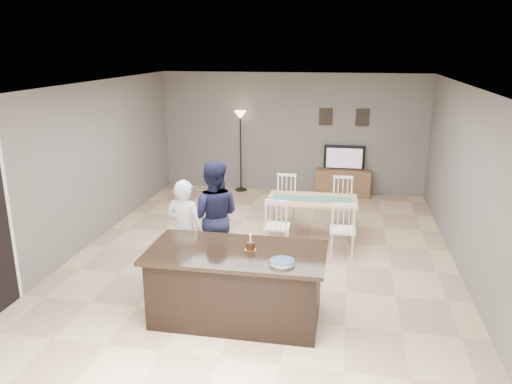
% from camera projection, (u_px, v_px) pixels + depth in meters
% --- Properties ---
extents(floor, '(8.00, 8.00, 0.00)m').
position_uv_depth(floor, '(262.00, 259.00, 7.95)').
color(floor, tan).
rests_on(floor, ground).
extents(room_shell, '(8.00, 8.00, 8.00)m').
position_uv_depth(room_shell, '(262.00, 156.00, 7.47)').
color(room_shell, slate).
rests_on(room_shell, floor).
extents(kitchen_island, '(2.15, 1.10, 0.90)m').
position_uv_depth(kitchen_island, '(237.00, 284.00, 6.12)').
color(kitchen_island, black).
rests_on(kitchen_island, floor).
extents(tv_console, '(1.20, 0.40, 0.60)m').
position_uv_depth(tv_console, '(343.00, 183.00, 11.21)').
color(tv_console, brown).
rests_on(tv_console, floor).
extents(television, '(0.91, 0.12, 0.53)m').
position_uv_depth(television, '(344.00, 158.00, 11.11)').
color(television, black).
rests_on(television, tv_console).
extents(tv_screen_glow, '(0.78, 0.00, 0.78)m').
position_uv_depth(tv_screen_glow, '(344.00, 158.00, 11.04)').
color(tv_screen_glow, orange).
rests_on(tv_screen_glow, tv_console).
extents(picture_frames, '(1.10, 0.02, 0.38)m').
position_uv_depth(picture_frames, '(344.00, 117.00, 11.00)').
color(picture_frames, black).
rests_on(picture_frames, room_shell).
extents(woman, '(0.59, 0.43, 1.50)m').
position_uv_depth(woman, '(185.00, 231.00, 7.05)').
color(woman, silver).
rests_on(woman, floor).
extents(man, '(0.90, 0.74, 1.69)m').
position_uv_depth(man, '(213.00, 216.00, 7.36)').
color(man, '#171832').
rests_on(man, floor).
extents(birthday_cake, '(0.14, 0.14, 0.21)m').
position_uv_depth(birthday_cake, '(250.00, 246.00, 6.00)').
color(birthday_cake, gold).
rests_on(birthday_cake, kitchen_island).
extents(plate_stack, '(0.28, 0.28, 0.04)m').
position_uv_depth(plate_stack, '(282.00, 262.00, 5.62)').
color(plate_stack, white).
rests_on(plate_stack, kitchen_island).
extents(dining_table, '(1.56, 1.77, 0.94)m').
position_uv_depth(dining_table, '(312.00, 206.00, 8.64)').
color(dining_table, tan).
rests_on(dining_table, floor).
extents(floor_lamp, '(0.28, 0.28, 1.86)m').
position_uv_depth(floor_lamp, '(240.00, 129.00, 11.31)').
color(floor_lamp, black).
rests_on(floor_lamp, floor).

